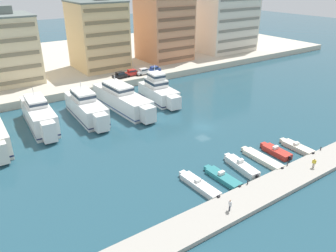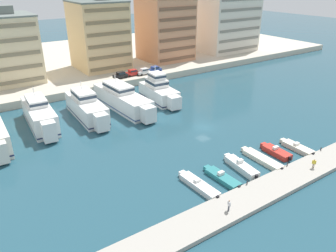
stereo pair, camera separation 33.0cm
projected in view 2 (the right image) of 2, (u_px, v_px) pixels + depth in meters
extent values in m
plane|color=#234C5B|center=(203.00, 127.00, 66.26)|extent=(400.00, 400.00, 0.00)
cube|color=beige|center=(83.00, 59.00, 116.04)|extent=(180.00, 70.00, 1.93)
cube|color=#A8A399|center=(295.00, 175.00, 49.74)|extent=(120.00, 4.84, 0.63)
cube|color=silver|center=(1.00, 153.00, 52.37)|extent=(2.07, 1.89, 3.54)
cube|color=white|center=(39.00, 116.00, 66.12)|extent=(5.25, 15.69, 4.35)
cube|color=white|center=(49.00, 131.00, 59.27)|extent=(2.52, 2.32, 3.70)
cube|color=#192347|center=(41.00, 122.00, 66.72)|extent=(5.30, 15.85, 0.24)
cube|color=white|center=(36.00, 101.00, 65.82)|extent=(3.77, 6.68, 1.45)
cube|color=#233342|center=(36.00, 100.00, 65.75)|extent=(3.82, 6.75, 0.52)
cylinder|color=silver|center=(34.00, 92.00, 65.90)|extent=(0.16, 0.16, 1.80)
cube|color=white|center=(33.00, 108.00, 72.92)|extent=(3.76, 1.11, 0.20)
cube|color=white|center=(87.00, 109.00, 70.18)|extent=(5.24, 15.30, 3.97)
cube|color=white|center=(101.00, 122.00, 63.48)|extent=(2.64, 2.42, 3.37)
cube|color=#192347|center=(87.00, 114.00, 70.72)|extent=(5.29, 15.46, 0.24)
cube|color=white|center=(83.00, 94.00, 69.85)|extent=(3.87, 6.49, 1.78)
cube|color=#233342|center=(83.00, 94.00, 69.78)|extent=(3.92, 6.56, 0.64)
cylinder|color=silver|center=(81.00, 85.00, 69.84)|extent=(0.16, 0.16, 1.80)
cube|color=white|center=(76.00, 101.00, 76.74)|extent=(3.97, 1.06, 0.20)
cube|color=white|center=(122.00, 100.00, 75.04)|extent=(5.96, 19.42, 3.91)
cube|color=white|center=(148.00, 114.00, 67.22)|extent=(2.86, 2.63, 3.32)
cube|color=#334C7F|center=(122.00, 105.00, 75.57)|extent=(6.02, 19.62, 0.24)
cube|color=white|center=(118.00, 87.00, 74.92)|extent=(4.29, 8.25, 1.62)
cube|color=#233342|center=(118.00, 86.00, 74.86)|extent=(4.35, 8.33, 0.58)
cylinder|color=silver|center=(115.00, 79.00, 75.08)|extent=(0.16, 0.16, 1.80)
cube|color=white|center=(102.00, 92.00, 82.69)|extent=(4.27, 1.12, 0.20)
cube|color=white|center=(159.00, 94.00, 79.93)|extent=(5.77, 12.69, 3.43)
cube|color=white|center=(174.00, 102.00, 74.16)|extent=(2.87, 2.64, 2.92)
cube|color=#192347|center=(159.00, 98.00, 80.40)|extent=(5.83, 12.82, 0.24)
cube|color=white|center=(157.00, 82.00, 79.57)|extent=(4.19, 5.45, 1.77)
cube|color=#233342|center=(157.00, 82.00, 79.50)|extent=(4.24, 5.51, 0.64)
cube|color=white|center=(157.00, 76.00, 78.89)|extent=(3.27, 4.25, 1.49)
cube|color=#233342|center=(157.00, 75.00, 78.83)|extent=(3.31, 4.30, 0.54)
cylinder|color=silver|center=(155.00, 68.00, 78.82)|extent=(0.16, 0.16, 1.80)
cube|color=white|center=(147.00, 89.00, 85.48)|extent=(4.23, 1.19, 0.20)
cube|color=white|center=(199.00, 186.00, 47.12)|extent=(2.09, 7.14, 0.85)
cube|color=white|center=(182.00, 174.00, 49.95)|extent=(1.01, 0.84, 0.72)
cube|color=silver|center=(197.00, 180.00, 47.24)|extent=(1.00, 0.64, 0.41)
cube|color=#283847|center=(196.00, 179.00, 47.42)|extent=(0.89, 0.12, 0.24)
cube|color=black|center=(218.00, 198.00, 44.35)|extent=(0.37, 0.30, 0.60)
cube|color=teal|center=(223.00, 178.00, 49.01)|extent=(2.04, 6.16, 0.73)
cube|color=teal|center=(207.00, 168.00, 51.54)|extent=(1.04, 0.86, 0.62)
cube|color=silver|center=(221.00, 173.00, 49.09)|extent=(1.03, 0.63, 0.50)
cube|color=#283847|center=(220.00, 172.00, 49.27)|extent=(0.93, 0.11, 0.30)
cube|color=black|center=(239.00, 187.00, 46.57)|extent=(0.37, 0.29, 0.60)
cube|color=white|center=(242.00, 167.00, 51.57)|extent=(2.39, 6.61, 1.05)
cube|color=white|center=(228.00, 157.00, 54.44)|extent=(1.04, 0.88, 0.89)
cube|color=silver|center=(240.00, 161.00, 51.63)|extent=(1.02, 0.69, 0.56)
cube|color=#283847|center=(239.00, 160.00, 51.82)|extent=(0.88, 0.17, 0.33)
cube|color=black|center=(257.00, 177.00, 48.78)|extent=(0.39, 0.31, 0.60)
cube|color=beige|center=(263.00, 159.00, 53.94)|extent=(2.00, 7.47, 0.75)
cube|color=beige|center=(245.00, 149.00, 57.06)|extent=(1.04, 0.86, 0.64)
cube|color=black|center=(282.00, 169.00, 50.91)|extent=(0.36, 0.29, 0.60)
cube|color=red|center=(277.00, 152.00, 55.99)|extent=(2.12, 5.14, 0.90)
cube|color=red|center=(264.00, 145.00, 58.25)|extent=(1.09, 0.91, 0.77)
cube|color=silver|center=(276.00, 148.00, 55.99)|extent=(1.08, 0.64, 0.49)
cube|color=#283847|center=(274.00, 147.00, 56.18)|extent=(0.96, 0.12, 0.29)
cube|color=black|center=(290.00, 158.00, 53.83)|extent=(0.37, 0.29, 0.60)
cube|color=beige|center=(298.00, 148.00, 57.47)|extent=(1.97, 5.71, 0.82)
cube|color=beige|center=(283.00, 141.00, 59.92)|extent=(1.03, 0.85, 0.69)
cube|color=silver|center=(296.00, 144.00, 57.54)|extent=(1.03, 0.62, 0.44)
cube|color=#283847|center=(295.00, 143.00, 57.72)|extent=(0.92, 0.10, 0.26)
cube|color=black|center=(313.00, 154.00, 55.11)|extent=(0.37, 0.29, 0.60)
cube|color=black|center=(120.00, 76.00, 90.81)|extent=(4.21, 1.99, 0.80)
cube|color=black|center=(121.00, 73.00, 90.59)|extent=(2.21, 1.71, 0.68)
cube|color=#1E2833|center=(121.00, 73.00, 90.59)|extent=(2.16, 1.72, 0.37)
cylinder|color=black|center=(118.00, 79.00, 89.61)|extent=(0.65, 0.26, 0.64)
cylinder|color=black|center=(115.00, 77.00, 90.83)|extent=(0.65, 0.26, 0.64)
cylinder|color=black|center=(126.00, 77.00, 91.13)|extent=(0.65, 0.26, 0.64)
cylinder|color=black|center=(123.00, 76.00, 92.34)|extent=(0.65, 0.26, 0.64)
cube|color=red|center=(132.00, 73.00, 93.06)|extent=(4.17, 1.86, 0.80)
cube|color=red|center=(133.00, 71.00, 92.83)|extent=(2.16, 1.64, 0.68)
cube|color=#1E2833|center=(133.00, 71.00, 92.83)|extent=(2.12, 1.66, 0.37)
cylinder|color=black|center=(130.00, 76.00, 91.88)|extent=(0.65, 0.25, 0.64)
cylinder|color=black|center=(127.00, 75.00, 93.12)|extent=(0.65, 0.25, 0.64)
cylinder|color=black|center=(138.00, 75.00, 93.33)|extent=(0.65, 0.25, 0.64)
cylinder|color=black|center=(135.00, 73.00, 94.57)|extent=(0.65, 0.25, 0.64)
cube|color=white|center=(144.00, 72.00, 94.22)|extent=(4.20, 1.95, 0.80)
cube|color=white|center=(144.00, 70.00, 94.00)|extent=(2.19, 1.69, 0.68)
cube|color=#1E2833|center=(144.00, 70.00, 94.00)|extent=(2.15, 1.70, 0.37)
cylinder|color=black|center=(142.00, 75.00, 93.03)|extent=(0.65, 0.26, 0.64)
cylinder|color=black|center=(138.00, 74.00, 94.25)|extent=(0.65, 0.26, 0.64)
cylinder|color=black|center=(149.00, 73.00, 94.53)|extent=(0.65, 0.26, 0.64)
cylinder|color=black|center=(146.00, 72.00, 95.75)|extent=(0.65, 0.26, 0.64)
cube|color=#28428E|center=(155.00, 70.00, 96.27)|extent=(4.16, 1.85, 0.80)
cube|color=#28428E|center=(155.00, 68.00, 96.05)|extent=(2.16, 1.64, 0.68)
cube|color=#1E2833|center=(155.00, 68.00, 96.05)|extent=(2.11, 1.65, 0.37)
cylinder|color=black|center=(152.00, 73.00, 95.10)|extent=(0.65, 0.24, 0.64)
cylinder|color=black|center=(149.00, 71.00, 96.34)|extent=(0.65, 0.24, 0.64)
cylinder|color=black|center=(160.00, 71.00, 96.54)|extent=(0.65, 0.24, 0.64)
cylinder|color=black|center=(157.00, 70.00, 97.79)|extent=(0.65, 0.24, 0.64)
cube|color=beige|center=(2.00, 50.00, 84.54)|extent=(16.89, 14.24, 16.90)
cube|color=#7E7359|center=(13.00, 82.00, 81.93)|extent=(15.54, 0.24, 0.90)
cube|color=#7E7359|center=(10.00, 69.00, 80.52)|extent=(15.54, 0.24, 0.90)
cube|color=#7E7359|center=(7.00, 55.00, 79.10)|extent=(15.54, 0.24, 0.90)
cube|color=#7E7359|center=(4.00, 41.00, 77.69)|extent=(15.54, 0.24, 0.90)
cube|color=#7E7359|center=(1.00, 27.00, 76.28)|extent=(15.54, 0.24, 0.90)
cube|color=slate|center=(5.00, 10.00, 81.70)|extent=(3.60, 3.20, 2.00)
cube|color=#E0BC84|center=(99.00, 36.00, 97.98)|extent=(14.21, 15.01, 19.16)
cube|color=#7B6748|center=(112.00, 67.00, 95.60)|extent=(13.07, 0.24, 0.90)
cube|color=#7B6748|center=(111.00, 57.00, 94.26)|extent=(13.07, 0.24, 0.90)
cube|color=#7B6748|center=(110.00, 45.00, 92.92)|extent=(13.07, 0.24, 0.90)
cube|color=#7B6748|center=(109.00, 34.00, 91.59)|extent=(13.07, 0.24, 0.90)
cube|color=#7B6748|center=(108.00, 22.00, 90.25)|extent=(13.07, 0.24, 0.90)
cube|color=#7B6748|center=(108.00, 10.00, 88.91)|extent=(13.07, 0.24, 0.90)
cube|color=#56605B|center=(96.00, 1.00, 93.89)|extent=(14.49, 15.31, 0.40)
cube|color=tan|center=(165.00, 26.00, 107.84)|extent=(14.98, 14.59, 21.52)
cube|color=brown|center=(178.00, 59.00, 106.13)|extent=(13.79, 0.24, 0.90)
cube|color=brown|center=(178.00, 49.00, 104.85)|extent=(13.79, 0.24, 0.90)
cube|color=brown|center=(178.00, 39.00, 103.56)|extent=(13.79, 0.24, 0.90)
cube|color=brown|center=(178.00, 29.00, 102.27)|extent=(13.79, 0.24, 0.90)
cube|color=brown|center=(178.00, 19.00, 100.99)|extent=(13.79, 0.24, 0.90)
cube|color=brown|center=(178.00, 8.00, 99.70)|extent=(13.79, 0.24, 0.90)
cube|color=silver|center=(225.00, 22.00, 121.58)|extent=(21.17, 15.52, 20.37)
cube|color=gray|center=(239.00, 49.00, 119.22)|extent=(19.48, 0.24, 0.90)
cube|color=gray|center=(240.00, 39.00, 117.79)|extent=(19.48, 0.24, 0.90)
cube|color=gray|center=(240.00, 30.00, 116.37)|extent=(19.48, 0.24, 0.90)
cube|color=gray|center=(241.00, 20.00, 114.95)|extent=(19.48, 0.24, 0.90)
cube|color=gray|center=(242.00, 10.00, 113.53)|extent=(19.48, 0.24, 0.90)
cylinder|color=#4C515B|center=(229.00, 208.00, 41.59)|extent=(0.13, 0.13, 0.81)
cylinder|color=#4C515B|center=(228.00, 208.00, 41.73)|extent=(0.13, 0.13, 0.81)
cube|color=silver|center=(229.00, 203.00, 41.36)|extent=(0.34, 0.49, 0.62)
cylinder|color=silver|center=(230.00, 205.00, 41.15)|extent=(0.10, 0.10, 0.62)
cylinder|color=silver|center=(228.00, 203.00, 41.62)|extent=(0.10, 0.10, 0.62)
sphere|color=tan|center=(229.00, 201.00, 41.18)|extent=(0.22, 0.22, 0.22)
cylinder|color=#7A6B56|center=(314.00, 166.00, 50.90)|extent=(0.12, 0.12, 0.76)
cylinder|color=#7A6B56|center=(313.00, 166.00, 50.96)|extent=(0.12, 0.12, 0.76)
cube|color=yellow|center=(314.00, 162.00, 50.65)|extent=(0.41, 0.47, 0.59)
cylinder|color=yellow|center=(316.00, 163.00, 50.58)|extent=(0.09, 0.09, 0.59)
cylinder|color=yellow|center=(312.00, 162.00, 50.76)|extent=(0.09, 0.09, 0.59)
sphere|color=tan|center=(315.00, 160.00, 50.48)|extent=(0.21, 0.21, 0.21)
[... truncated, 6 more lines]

